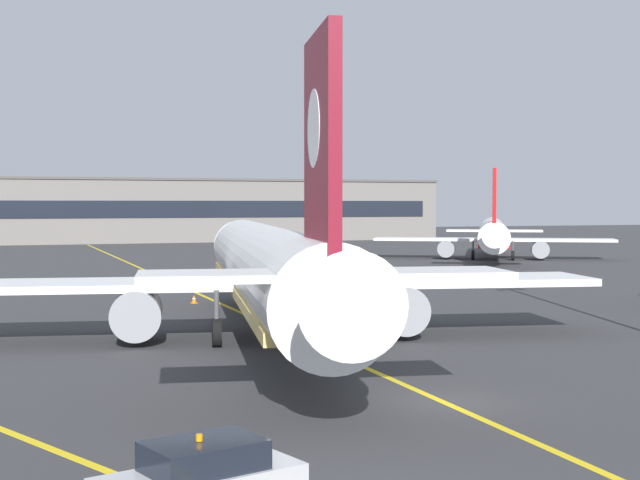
% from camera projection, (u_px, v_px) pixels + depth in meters
% --- Properties ---
extents(ground_plane, '(400.00, 400.00, 0.00)m').
position_uv_depth(ground_plane, '(444.00, 402.00, 29.53)').
color(ground_plane, '#353538').
extents(taxiway_centreline, '(1.06, 180.00, 0.01)m').
position_uv_depth(taxiway_centreline, '(224.00, 305.00, 57.74)').
color(taxiway_centreline, yellow).
rests_on(taxiway_centreline, ground).
extents(airliner_foreground, '(32.33, 41.27, 11.65)m').
position_uv_depth(airliner_foreground, '(270.00, 269.00, 43.03)').
color(airliner_foreground, white).
rests_on(airliner_foreground, ground).
extents(airliner_background, '(25.88, 32.20, 10.02)m').
position_uv_depth(airliner_background, '(493.00, 234.00, 105.00)').
color(airliner_background, white).
rests_on(airliner_background, ground).
extents(safety_cone_by_nose_gear, '(0.44, 0.44, 0.55)m').
position_uv_depth(safety_cone_by_nose_gear, '(194.00, 299.00, 58.89)').
color(safety_cone_by_nose_gear, orange).
rests_on(safety_cone_by_nose_gear, ground).
extents(terminal_building, '(136.23, 12.40, 10.69)m').
position_uv_depth(terminal_building, '(44.00, 210.00, 147.28)').
color(terminal_building, slate).
rests_on(terminal_building, ground).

